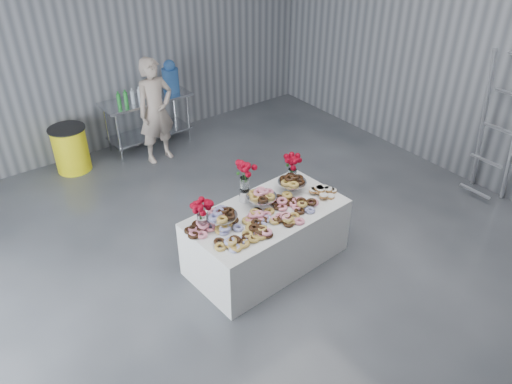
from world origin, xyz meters
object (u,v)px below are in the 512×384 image
(water_jug, at_px, (170,77))
(person, at_px, (156,111))
(trash_barrel, at_px, (71,149))
(prep_table, at_px, (147,113))
(stepladder, at_px, (499,129))
(display_table, at_px, (267,237))

(water_jug, distance_m, person, 0.82)
(person, relative_size, trash_barrel, 2.34)
(prep_table, xyz_separation_m, water_jug, (0.50, -0.00, 0.53))
(stepladder, bearing_deg, display_table, 167.97)
(person, height_order, trash_barrel, person)
(display_table, distance_m, prep_table, 3.68)
(display_table, height_order, water_jug, water_jug)
(display_table, height_order, trash_barrel, display_table)
(display_table, distance_m, stepladder, 3.64)
(display_table, xyz_separation_m, stepladder, (3.49, -0.74, 0.73))
(display_table, xyz_separation_m, water_jug, (0.75, 3.66, 0.77))
(trash_barrel, bearing_deg, water_jug, 0.00)
(display_table, distance_m, water_jug, 3.82)
(display_table, bearing_deg, water_jug, 78.42)
(display_table, relative_size, trash_barrel, 2.56)
(prep_table, distance_m, trash_barrel, 1.40)
(display_table, relative_size, prep_table, 1.27)
(trash_barrel, xyz_separation_m, stepladder, (4.62, -4.40, 0.73))
(person, height_order, stepladder, stepladder)
(prep_table, xyz_separation_m, person, (-0.07, -0.51, 0.25))
(prep_table, relative_size, person, 0.86)
(display_table, bearing_deg, person, 86.75)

